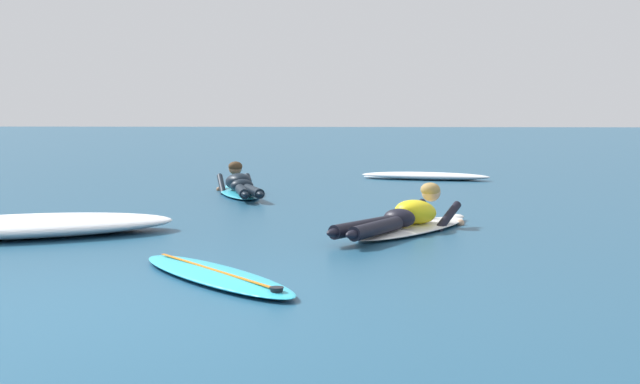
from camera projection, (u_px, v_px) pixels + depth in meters
ground_plane at (275, 184)px, 15.36m from camera, size 120.00×120.00×0.00m
surfer_near at (408, 220)px, 9.10m from camera, size 1.66×2.52×0.53m
surfer_far at (240, 186)px, 13.12m from camera, size 1.15×2.56×0.54m
drifting_surfboard at (215, 275)px, 6.53m from camera, size 1.73×1.94×0.16m
whitewater_mid_left at (425, 176)px, 16.23m from camera, size 2.50×1.12×0.14m
whitewater_mid_right at (23, 227)px, 8.80m from camera, size 3.25×2.30×0.22m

